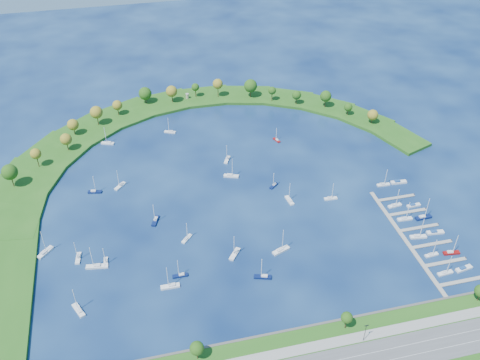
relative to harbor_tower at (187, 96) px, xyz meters
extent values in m
plane|color=#07163E|center=(8.83, -116.70, -4.00)|extent=(700.00, 700.00, 0.00)
cube|color=#474442|center=(8.83, -219.20, -3.10)|extent=(420.00, 1.20, 1.80)
cube|color=gray|center=(8.83, -229.70, -2.34)|extent=(420.00, 5.00, 0.12)
cylinder|color=#382314|center=(-31.17, -223.70, 0.22)|extent=(0.56, 0.56, 5.25)
sphere|color=#254711|center=(-31.17, -223.70, 4.05)|extent=(6.00, 6.00, 6.00)
cylinder|color=#382314|center=(33.83, -223.70, 0.40)|extent=(0.56, 0.56, 5.60)
sphere|color=#254711|center=(33.83, -223.70, 4.24)|extent=(5.20, 5.20, 5.20)
cylinder|color=#382314|center=(98.83, -223.70, 0.05)|extent=(0.56, 0.56, 4.90)
cylinder|color=black|center=(38.83, -231.70, 2.60)|extent=(0.24, 0.24, 10.00)
cube|color=#225316|center=(-117.92, -108.89, -3.00)|extent=(43.73, 48.72, 2.00)
cube|color=#225316|center=(-110.00, -79.13, -3.00)|extent=(50.23, 54.30, 2.00)
cube|color=#225316|center=(-95.19, -52.12, -3.00)|extent=(54.07, 56.09, 2.00)
cube|color=#225316|center=(-74.37, -29.43, -3.00)|extent=(55.20, 54.07, 2.00)
cube|color=#225316|center=(-48.73, -12.38, -3.00)|extent=(53.65, 48.47, 2.00)
cube|color=#225316|center=(-19.76, -1.94, -3.00)|extent=(49.62, 39.75, 2.00)
cube|color=#225316|center=(10.87, 1.28, -3.00)|extent=(44.32, 29.96, 2.00)
cube|color=#225316|center=(41.37, -2.91, -3.00)|extent=(49.49, 38.05, 2.00)
cube|color=#225316|center=(70.00, -14.26, -3.00)|extent=(51.13, 44.12, 2.00)
cube|color=#225316|center=(95.09, -32.12, -3.00)|extent=(49.19, 47.96, 2.00)
cube|color=#225316|center=(115.18, -55.46, -3.00)|extent=(43.90, 49.49, 2.00)
cube|color=#225316|center=(129.12, -82.92, -3.00)|extent=(35.67, 48.74, 2.00)
cylinder|color=#382314|center=(-116.26, -83.84, 2.22)|extent=(0.56, 0.56, 8.43)
sphere|color=#254711|center=(-116.26, -83.84, 8.31)|extent=(9.36, 9.36, 9.36)
cylinder|color=#382314|center=(-103.13, -66.42, 2.10)|extent=(0.56, 0.56, 8.19)
sphere|color=olive|center=(-103.13, -66.42, 7.53)|extent=(6.69, 6.69, 6.69)
cylinder|color=#382314|center=(-85.85, -51.68, 1.43)|extent=(0.56, 0.56, 6.86)
sphere|color=olive|center=(-85.85, -51.68, 6.36)|extent=(7.49, 7.49, 7.49)
cylinder|color=#382314|center=(-81.89, -33.16, 1.10)|extent=(0.56, 0.56, 6.21)
sphere|color=olive|center=(-81.89, -33.16, 5.74)|extent=(7.69, 7.69, 7.69)
cylinder|color=#382314|center=(-66.09, -23.70, 2.07)|extent=(0.56, 0.56, 8.15)
sphere|color=olive|center=(-66.09, -23.70, 7.88)|extent=(8.69, 8.69, 8.69)
cylinder|color=#382314|center=(-51.72, -12.98, 1.19)|extent=(0.56, 0.56, 6.37)
sphere|color=olive|center=(-51.72, -12.98, 5.78)|extent=(7.03, 7.03, 7.03)
cylinder|color=#382314|center=(-30.88, 0.23, 0.92)|extent=(0.56, 0.56, 5.84)
sphere|color=#254711|center=(-30.88, 0.23, 5.75)|extent=(9.52, 9.52, 9.52)
cylinder|color=#382314|center=(-11.75, -3.14, 1.64)|extent=(0.56, 0.56, 7.28)
sphere|color=olive|center=(-11.75, -3.14, 6.96)|extent=(8.40, 8.40, 8.40)
cylinder|color=#382314|center=(6.60, 1.07, 1.45)|extent=(0.56, 0.56, 6.90)
sphere|color=#254711|center=(6.60, 1.07, 6.07)|extent=(5.87, 5.87, 5.87)
cylinder|color=#382314|center=(23.07, -2.71, 2.56)|extent=(0.56, 0.56, 9.13)
sphere|color=olive|center=(23.07, -2.71, 8.65)|extent=(7.63, 7.63, 7.63)
cylinder|color=#382314|center=(46.80, -8.73, 1.63)|extent=(0.56, 0.56, 7.27)
sphere|color=#254711|center=(46.80, -8.73, 7.24)|extent=(9.85, 9.85, 9.85)
cylinder|color=#382314|center=(60.81, -18.25, 1.60)|extent=(0.56, 0.56, 7.19)
sphere|color=#254711|center=(60.81, -18.25, 6.37)|extent=(5.86, 5.86, 5.86)
cylinder|color=#382314|center=(76.76, -27.51, 1.05)|extent=(0.56, 0.56, 6.10)
sphere|color=#254711|center=(76.76, -27.51, 5.44)|extent=(6.73, 6.73, 6.73)
cylinder|color=#382314|center=(95.75, -36.83, 1.65)|extent=(0.56, 0.56, 7.30)
sphere|color=#254711|center=(95.75, -36.83, 6.94)|extent=(8.18, 8.18, 8.18)
cylinder|color=#382314|center=(107.37, -51.40, 0.52)|extent=(0.56, 0.56, 5.04)
sphere|color=#254711|center=(107.37, -51.40, 4.22)|extent=(5.92, 5.92, 5.92)
cylinder|color=#382314|center=(119.25, -66.11, 0.53)|extent=(0.56, 0.56, 5.05)
sphere|color=olive|center=(119.25, -66.11, 4.56)|extent=(7.53, 7.53, 7.53)
cylinder|color=gray|center=(0.00, 0.00, -0.20)|extent=(2.20, 2.20, 3.59)
cylinder|color=gray|center=(0.00, 0.00, 1.74)|extent=(2.60, 2.60, 0.30)
cube|color=gray|center=(86.83, -177.70, -3.65)|extent=(2.20, 82.00, 0.40)
cube|color=gray|center=(98.93, -210.70, -3.65)|extent=(22.00, 2.00, 0.40)
cube|color=gray|center=(98.93, -197.50, -3.65)|extent=(22.00, 2.00, 0.40)
cylinder|color=#382314|center=(109.83, -197.50, -3.40)|extent=(0.36, 0.36, 1.60)
cube|color=gray|center=(98.93, -184.30, -3.65)|extent=(22.00, 2.00, 0.40)
cylinder|color=#382314|center=(109.83, -184.30, -3.40)|extent=(0.36, 0.36, 1.60)
cube|color=gray|center=(98.93, -171.10, -3.65)|extent=(22.00, 2.00, 0.40)
cylinder|color=#382314|center=(109.83, -171.10, -3.40)|extent=(0.36, 0.36, 1.60)
cube|color=gray|center=(98.93, -157.90, -3.65)|extent=(22.00, 2.00, 0.40)
cylinder|color=#382314|center=(109.83, -157.90, -3.40)|extent=(0.36, 0.36, 1.60)
cube|color=gray|center=(98.93, -144.70, -3.65)|extent=(22.00, 2.00, 0.40)
cylinder|color=#382314|center=(109.83, -144.70, -3.40)|extent=(0.36, 0.36, 1.60)
cube|color=silver|center=(61.54, -136.60, -3.55)|extent=(7.69, 2.58, 0.91)
cube|color=silver|center=(60.78, -136.56, -2.77)|extent=(2.74, 1.64, 0.64)
cylinder|color=silver|center=(62.14, -136.64, 2.02)|extent=(0.32, 0.32, 10.23)
cube|color=silver|center=(-79.18, -185.77, -3.45)|extent=(6.31, 9.43, 1.11)
cube|color=silver|center=(-78.79, -186.60, -2.51)|extent=(3.02, 3.69, 0.77)
cylinder|color=silver|center=(-79.50, -185.10, 3.33)|extent=(0.32, 0.32, 12.44)
cube|color=silver|center=(-95.77, -143.82, -3.42)|extent=(8.37, 9.05, 1.16)
cube|color=silver|center=(-96.41, -144.55, -2.44)|extent=(3.64, 3.79, 0.81)
cylinder|color=silver|center=(-95.27, -143.24, 3.67)|extent=(0.32, 0.32, 13.02)
cube|color=silver|center=(-71.26, -159.83, -3.45)|extent=(9.51, 3.89, 1.11)
cube|color=silver|center=(-70.35, -159.97, -2.50)|extent=(3.46, 2.26, 0.78)
cylinder|color=silver|center=(-71.99, -159.73, 3.34)|extent=(0.32, 0.32, 12.46)
cube|color=silver|center=(12.02, -84.43, -3.52)|extent=(5.61, 8.25, 0.97)
cube|color=silver|center=(12.38, -83.71, -2.69)|extent=(2.67, 3.24, 0.68)
cylinder|color=silver|center=(11.74, -85.01, 2.43)|extent=(0.32, 0.32, 10.91)
cube|color=silver|center=(37.87, -132.83, -3.49)|extent=(3.37, 8.65, 1.01)
cube|color=silver|center=(37.98, -133.66, -2.64)|extent=(2.00, 3.13, 0.71)
cylinder|color=silver|center=(37.79, -132.16, 2.70)|extent=(0.32, 0.32, 11.37)
cube|color=silver|center=(-24.19, -150.55, -3.56)|extent=(6.60, 6.77, 0.89)
cube|color=silver|center=(-24.70, -151.09, -2.80)|extent=(2.83, 2.87, 0.62)
cylinder|color=silver|center=(-23.78, -150.13, 1.88)|extent=(0.32, 0.32, 9.98)
cube|color=#0A1744|center=(-31.42, -175.51, -3.55)|extent=(7.56, 2.16, 0.91)
cube|color=silver|center=(-30.67, -175.52, -2.78)|extent=(2.65, 1.50, 0.63)
cylinder|color=silver|center=(-32.03, -175.51, 2.00)|extent=(0.32, 0.32, 10.20)
cube|color=silver|center=(-66.08, -158.29, -3.56)|extent=(2.27, 7.46, 0.89)
cube|color=silver|center=(-66.06, -157.55, -2.80)|extent=(1.52, 2.63, 0.62)
cylinder|color=silver|center=(-66.10, -158.88, 1.89)|extent=(0.32, 0.32, 10.01)
cube|color=silver|center=(21.20, -170.54, -3.42)|extent=(9.93, 5.87, 1.15)
cube|color=silver|center=(20.30, -170.88, -2.45)|extent=(3.80, 2.93, 0.81)
cylinder|color=silver|center=(21.92, -170.28, 3.63)|extent=(0.32, 0.32, 12.95)
cube|color=silver|center=(-18.89, -42.40, -3.53)|extent=(8.05, 5.11, 0.94)
cube|color=silver|center=(-18.18, -42.71, -2.73)|extent=(3.12, 2.49, 0.66)
cylinder|color=silver|center=(-19.47, -42.15, 2.22)|extent=(0.32, 0.32, 10.56)
cube|color=#0A1744|center=(33.11, -117.34, -3.59)|extent=(6.52, 5.88, 0.83)
cube|color=silver|center=(33.64, -116.90, -2.89)|extent=(2.71, 2.58, 0.58)
cylinder|color=silver|center=(32.68, -117.69, 1.47)|extent=(0.32, 0.32, 9.29)
cube|color=silver|center=(-55.60, -96.45, -3.50)|extent=(7.40, 7.71, 1.00)
cube|color=silver|center=(-55.03, -95.84, -2.65)|extent=(3.19, 3.26, 0.70)
cylinder|color=silver|center=(-56.05, -96.94, 2.64)|extent=(0.32, 0.32, 11.28)
cube|color=silver|center=(-37.03, -181.35, -3.46)|extent=(9.10, 2.68, 1.09)
cube|color=silver|center=(-36.13, -181.37, -2.53)|extent=(3.20, 1.83, 0.76)
cylinder|color=silver|center=(-37.76, -181.34, 3.20)|extent=(0.32, 0.32, 12.23)
cube|color=#0A1744|center=(7.23, -185.74, -3.49)|extent=(8.85, 4.83, 1.02)
cube|color=silver|center=(8.05, -185.99, -2.62)|extent=(3.35, 2.49, 0.72)
cylinder|color=silver|center=(6.58, -185.53, 2.78)|extent=(0.32, 0.32, 11.51)
cube|color=maroon|center=(49.28, -69.44, -3.61)|extent=(3.95, 6.75, 0.78)
cube|color=silver|center=(49.51, -70.06, -2.94)|extent=(1.98, 2.58, 0.55)
cylinder|color=silver|center=(49.10, -68.95, 1.18)|extent=(0.32, 0.32, 8.80)
cube|color=silver|center=(10.66, -102.02, -3.46)|extent=(9.39, 5.50, 1.09)
cube|color=silver|center=(9.81, -101.70, -2.53)|extent=(3.59, 2.76, 0.76)
cylinder|color=silver|center=(11.34, -102.26, 3.21)|extent=(0.32, 0.32, 12.24)
cube|color=silver|center=(-79.49, -151.89, -3.52)|extent=(3.19, 8.29, 0.97)
cube|color=silver|center=(-79.40, -151.09, -2.69)|extent=(1.90, 2.99, 0.68)
cylinder|color=silver|center=(-79.57, -152.53, 2.42)|extent=(0.32, 0.32, 10.91)
cube|color=#0A1744|center=(-70.31, -98.51, -3.52)|extent=(8.30, 3.87, 0.96)
cube|color=silver|center=(-71.10, -98.34, -2.70)|extent=(3.07, 2.12, 0.67)
cylinder|color=silver|center=(-69.69, -98.64, 2.37)|extent=(0.32, 0.32, 10.81)
cube|color=silver|center=(-2.35, -167.48, -3.46)|extent=(7.53, 8.73, 1.09)
cube|color=silver|center=(-1.80, -166.76, -2.53)|extent=(3.34, 3.60, 0.76)
cylinder|color=silver|center=(-2.79, -168.05, 3.20)|extent=(0.32, 0.32, 12.23)
cube|color=silver|center=(-61.00, -46.95, -3.49)|extent=(8.78, 5.24, 1.02)
cube|color=silver|center=(-60.20, -47.26, -2.62)|extent=(3.37, 2.61, 0.71)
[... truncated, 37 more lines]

